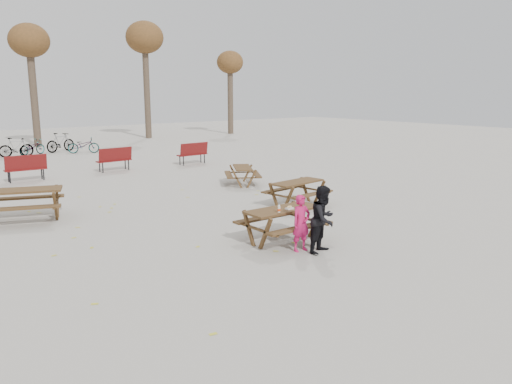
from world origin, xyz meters
TOP-DOWN VIEW (x-y plane):
  - ground at (0.00, 0.00)m, footprint 80.00×80.00m
  - main_picnic_table at (0.00, 0.00)m, footprint 1.80×1.45m
  - food_tray at (0.07, -0.15)m, footprint 0.18×0.11m
  - bread_roll at (0.07, -0.15)m, footprint 0.14×0.06m
  - soda_bottle at (-0.31, -0.23)m, footprint 0.07×0.07m
  - child at (-0.14, -0.78)m, footprint 0.47×0.33m
  - adult at (0.18, -1.12)m, footprint 0.84×0.73m
  - picnic_table_east at (2.74, 2.51)m, footprint 1.89×1.59m
  - picnic_table_north at (-4.27, 5.62)m, footprint 2.44×2.21m
  - picnic_table_far at (3.47, 6.28)m, footprint 1.85×1.96m
  - park_bench_row at (-0.78, 12.19)m, footprint 12.43×1.07m
  - bicycle_row at (-1.42, 20.20)m, footprint 9.12×2.57m
  - tree_row at (0.90, 25.15)m, footprint 32.17×3.52m
  - fallen_leaves at (0.50, 2.50)m, footprint 11.00×11.00m

SIDE VIEW (x-z plane):
  - ground at x=0.00m, z-range 0.00..0.00m
  - fallen_leaves at x=0.50m, z-range 0.00..0.01m
  - picnic_table_far at x=3.47m, z-range 0.00..0.66m
  - picnic_table_east at x=2.74m, z-range 0.00..0.74m
  - picnic_table_north at x=-4.27m, z-range 0.00..0.86m
  - bicycle_row at x=-1.42m, z-range -0.07..1.02m
  - park_bench_row at x=-0.78m, z-range 0.00..1.03m
  - main_picnic_table at x=0.00m, z-range 0.20..0.97m
  - child at x=-0.14m, z-range 0.00..1.24m
  - adult at x=0.18m, z-range 0.00..1.45m
  - food_tray at x=0.07m, z-range 0.78..0.81m
  - bread_roll at x=0.07m, z-range 0.81..0.86m
  - soda_bottle at x=-0.31m, z-range 0.76..0.93m
  - tree_row at x=0.90m, z-range 2.06..10.32m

